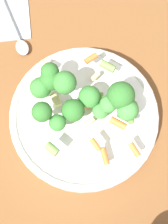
{
  "coord_description": "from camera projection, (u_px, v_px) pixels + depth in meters",
  "views": [
    {
      "loc": [
        0.07,
        -0.14,
        0.59
      ],
      "look_at": [
        0.0,
        0.0,
        0.06
      ],
      "focal_mm": 50.0,
      "sensor_mm": 36.0,
      "label": 1
    }
  ],
  "objects": [
    {
      "name": "spoon",
      "position": [
        16.0,
        32.0,
        0.65
      ],
      "size": [
        0.15,
        0.13,
        0.01
      ],
      "rotation": [
        0.0,
        0.0,
        11.84
      ],
      "color": "silver",
      "rests_on": "napkin"
    },
    {
      "name": "ground_plane",
      "position": [
        84.0,
        121.0,
        0.61
      ],
      "size": [
        3.0,
        3.0,
        0.0
      ],
      "primitive_type": "plane",
      "color": "brown"
    },
    {
      "name": "pasta_salad",
      "position": [
        83.0,
        98.0,
        0.52
      ],
      "size": [
        0.23,
        0.2,
        0.09
      ],
      "color": "#8CB766",
      "rests_on": "bowl"
    },
    {
      "name": "bowl",
      "position": [
        84.0,
        117.0,
        0.59
      ],
      "size": [
        0.27,
        0.27,
        0.05
      ],
      "color": "white",
      "rests_on": "ground_plane"
    },
    {
      "name": "napkin",
      "position": [
        11.0,
        15.0,
        0.68
      ],
      "size": [
        0.13,
        0.14,
        0.01
      ],
      "color": "#B2BCC6",
      "rests_on": "ground_plane"
    }
  ]
}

